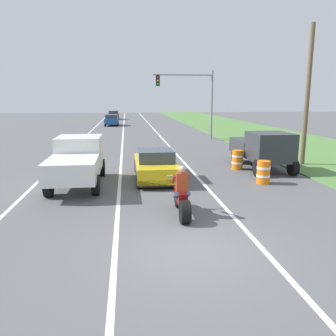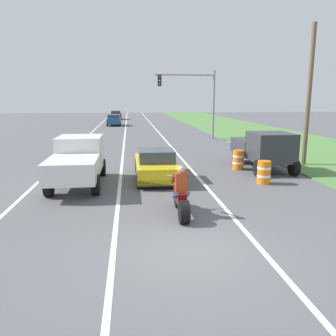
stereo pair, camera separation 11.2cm
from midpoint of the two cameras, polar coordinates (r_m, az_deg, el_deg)
The scene contains 15 objects.
ground_plane at distance 8.58m, azimuth 3.65°, elevation -13.51°, with size 160.00×160.00×0.00m, color #565659.
lane_stripe_left_solid at distance 28.16m, azimuth -14.61°, elevation 3.84°, with size 0.14×120.00×0.01m, color white.
lane_stripe_right_solid at distance 28.06m, azimuth 0.13°, elevation 4.18°, with size 0.14×120.00×0.01m, color white.
lane_stripe_centre_dashed at distance 27.88m, azimuth -7.26°, elevation 4.04°, with size 0.14×120.00×0.01m, color white.
grass_verge_right at distance 30.89m, azimuth 19.18°, elevation 4.28°, with size 10.00×120.00×0.06m, color #517F3D.
motorcycle_with_rider at distance 10.61m, azimuth 2.50°, elevation -5.07°, with size 0.70×2.21×1.62m.
sports_car_yellow at distance 15.54m, azimuth -1.80°, elevation 0.45°, with size 1.84×4.30×1.37m.
pickup_truck_left_lane_white at distance 14.80m, azimuth -14.68°, elevation 1.39°, with size 2.02×4.80×1.98m.
pickup_truck_right_shoulder_dark_grey at distance 18.38m, azimuth 15.83°, elevation 3.26°, with size 2.02×4.80×1.98m.
traffic_light_mast_near at distance 30.57m, azimuth 4.68°, elevation 12.35°, with size 5.28×0.34×6.00m.
utility_pole_roadside at distance 19.93m, azimuth 22.65°, elevation 10.98°, with size 0.24×0.24×7.44m, color brown.
construction_barrel_nearest at distance 15.25m, azimuth 15.96°, elevation -0.70°, with size 0.58×0.58×1.00m.
construction_barrel_mid at distance 18.02m, azimuth 11.85°, elevation 1.36°, with size 0.58×0.58×1.00m.
distant_car_far_ahead at distance 46.78m, azimuth -8.97°, elevation 7.98°, with size 1.80×4.00×1.50m.
distant_car_further_ahead at distance 60.21m, azimuth -8.64°, elevation 8.77°, with size 1.80×4.00×1.50m.
Camera 2 is at (-1.35, -7.65, 3.64)m, focal length 36.43 mm.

